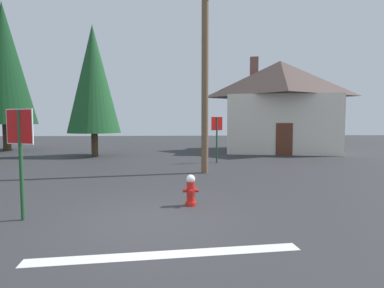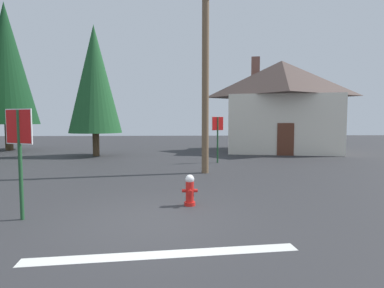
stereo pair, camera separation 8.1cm
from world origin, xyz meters
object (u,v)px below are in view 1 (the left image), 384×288
(stop_sign_far, at_px, (217,130))
(pine_tree_mid_left, at_px, (93,79))
(stop_sign_near, at_px, (20,141))
(utility_pole, at_px, (205,66))
(house, at_px, (279,105))
(fire_hydrant, at_px, (191,190))
(pine_tree_short_left, at_px, (4,64))

(stop_sign_far, xyz_separation_m, pine_tree_mid_left, (-6.96, 3.57, 2.95))
(stop_sign_near, relative_size, utility_pole, 0.29)
(utility_pole, bearing_deg, house, 55.56)
(stop_sign_near, height_order, stop_sign_far, stop_sign_near)
(fire_hydrant, relative_size, pine_tree_short_left, 0.07)
(utility_pole, relative_size, pine_tree_mid_left, 1.05)
(pine_tree_mid_left, bearing_deg, fire_hydrant, -65.95)
(stop_sign_near, relative_size, fire_hydrant, 3.04)
(fire_hydrant, xyz_separation_m, pine_tree_mid_left, (-5.17, 11.59, 4.24))
(stop_sign_far, distance_m, pine_tree_short_left, 16.88)
(stop_sign_far, relative_size, house, 0.27)
(fire_hydrant, xyz_separation_m, stop_sign_far, (1.79, 8.02, 1.29))
(house, height_order, pine_tree_short_left, pine_tree_short_left)
(stop_sign_far, relative_size, pine_tree_mid_left, 0.30)
(stop_sign_near, relative_size, pine_tree_mid_left, 0.30)
(house, bearing_deg, fire_hydrant, -116.81)
(stop_sign_far, bearing_deg, pine_tree_short_left, 151.40)
(stop_sign_near, bearing_deg, fire_hydrant, 14.39)
(utility_pole, distance_m, pine_tree_short_left, 17.31)
(stop_sign_far, bearing_deg, stop_sign_near, -121.18)
(stop_sign_near, relative_size, house, 0.27)
(fire_hydrant, relative_size, pine_tree_mid_left, 0.10)
(house, bearing_deg, stop_sign_near, -125.64)
(stop_sign_near, height_order, house, house)
(fire_hydrant, bearing_deg, stop_sign_near, -165.61)
(fire_hydrant, distance_m, stop_sign_far, 8.31)
(stop_sign_far, bearing_deg, utility_pole, -106.77)
(utility_pole, height_order, pine_tree_mid_left, utility_pole)
(pine_tree_mid_left, relative_size, pine_tree_short_left, 0.74)
(stop_sign_near, xyz_separation_m, utility_pole, (4.48, 5.86, 2.61))
(house, height_order, pine_tree_mid_left, pine_tree_mid_left)
(house, relative_size, pine_tree_mid_left, 1.11)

